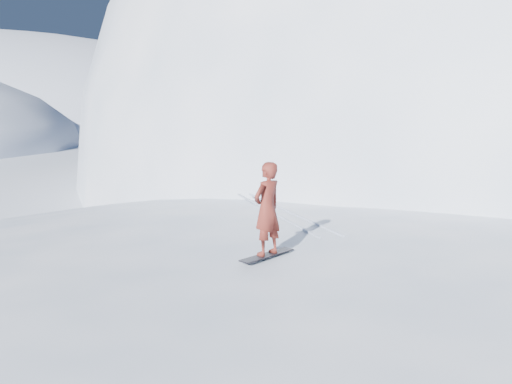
% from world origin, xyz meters
% --- Properties ---
extents(near_ridge, '(36.00, 28.00, 4.80)m').
position_xyz_m(near_ridge, '(1.00, 3.00, 0.00)').
color(near_ridge, white).
rests_on(near_ridge, ground).
extents(peak_shoulder, '(28.00, 24.00, 18.00)m').
position_xyz_m(peak_shoulder, '(10.00, 20.00, 0.00)').
color(peak_shoulder, white).
rests_on(peak_shoulder, ground).
extents(wind_bumps, '(16.00, 14.40, 1.00)m').
position_xyz_m(wind_bumps, '(-0.56, 2.12, 0.00)').
color(wind_bumps, white).
rests_on(wind_bumps, ground).
extents(snowboard, '(1.26, 0.97, 0.02)m').
position_xyz_m(snowboard, '(-2.22, 1.41, 2.41)').
color(snowboard, black).
rests_on(snowboard, near_ridge).
extents(snowboarder, '(0.80, 0.74, 1.82)m').
position_xyz_m(snowboarder, '(-2.22, 1.41, 3.33)').
color(snowboarder, maroon).
rests_on(snowboarder, snowboard).
extents(board_tracks, '(1.33, 5.97, 0.04)m').
position_xyz_m(board_tracks, '(-0.87, 5.50, 2.42)').
color(board_tracks, silver).
rests_on(board_tracks, ground).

